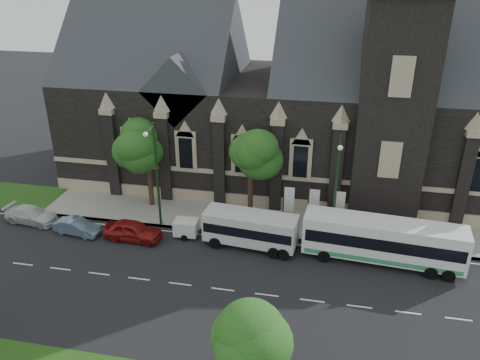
% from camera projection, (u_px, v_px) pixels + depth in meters
% --- Properties ---
extents(ground, '(160.00, 160.00, 0.00)m').
position_uv_depth(ground, '(180.00, 284.00, 32.57)').
color(ground, black).
rests_on(ground, ground).
extents(sidewalk, '(80.00, 5.00, 0.15)m').
position_uv_depth(sidewalk, '(214.00, 216.00, 40.99)').
color(sidewalk, gray).
rests_on(sidewalk, ground).
extents(museum, '(40.00, 17.70, 29.90)m').
position_uv_depth(museum, '(288.00, 100.00, 44.93)').
color(museum, black).
rests_on(museum, ground).
extents(tree_park_east, '(3.40, 3.40, 6.28)m').
position_uv_depth(tree_park_east, '(243.00, 343.00, 21.24)').
color(tree_park_east, black).
rests_on(tree_park_east, ground).
extents(tree_walk_right, '(4.08, 4.08, 7.80)m').
position_uv_depth(tree_walk_right, '(254.00, 152.00, 39.08)').
color(tree_walk_right, black).
rests_on(tree_walk_right, ground).
extents(tree_walk_left, '(3.91, 3.91, 7.64)m').
position_uv_depth(tree_walk_left, '(150.00, 145.00, 40.70)').
color(tree_walk_left, black).
rests_on(tree_walk_left, ground).
extents(street_lamp_near, '(0.36, 1.88, 9.00)m').
position_uv_depth(street_lamp_near, '(336.00, 185.00, 34.96)').
color(street_lamp_near, '#163218').
rests_on(street_lamp_near, ground).
extents(street_lamp_mid, '(0.36, 1.88, 9.00)m').
position_uv_depth(street_lamp_mid, '(156.00, 170.00, 37.44)').
color(street_lamp_mid, '#163218').
rests_on(street_lamp_mid, ground).
extents(banner_flag_left, '(0.90, 0.10, 4.00)m').
position_uv_depth(banner_flag_left, '(287.00, 202.00, 38.46)').
color(banner_flag_left, '#163218').
rests_on(banner_flag_left, ground).
extents(banner_flag_center, '(0.90, 0.10, 4.00)m').
position_uv_depth(banner_flag_center, '(312.00, 204.00, 38.11)').
color(banner_flag_center, '#163218').
rests_on(banner_flag_center, ground).
extents(banner_flag_right, '(0.90, 0.10, 4.00)m').
position_uv_depth(banner_flag_right, '(337.00, 206.00, 37.75)').
color(banner_flag_right, '#163218').
rests_on(banner_flag_right, ground).
extents(tour_coach, '(11.53, 3.45, 3.31)m').
position_uv_depth(tour_coach, '(383.00, 240.00, 34.27)').
color(tour_coach, white).
rests_on(tour_coach, ground).
extents(shuttle_bus, '(7.32, 3.16, 2.75)m').
position_uv_depth(shuttle_bus, '(251.00, 228.00, 36.27)').
color(shuttle_bus, silver).
rests_on(shuttle_bus, ground).
extents(box_trailer, '(2.69, 1.58, 1.43)m').
position_uv_depth(box_trailer, '(186.00, 227.00, 37.88)').
color(box_trailer, silver).
rests_on(box_trailer, ground).
extents(sedan, '(4.01, 1.87, 1.27)m').
position_uv_depth(sedan, '(77.00, 227.00, 38.31)').
color(sedan, slate).
rests_on(sedan, ground).
extents(car_far_red, '(4.70, 2.07, 1.57)m').
position_uv_depth(car_far_red, '(133.00, 230.00, 37.49)').
color(car_far_red, maroon).
rests_on(car_far_red, ground).
extents(car_far_white, '(4.80, 2.34, 1.34)m').
position_uv_depth(car_far_white, '(31.00, 215.00, 40.02)').
color(car_far_white, silver).
rests_on(car_far_white, ground).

